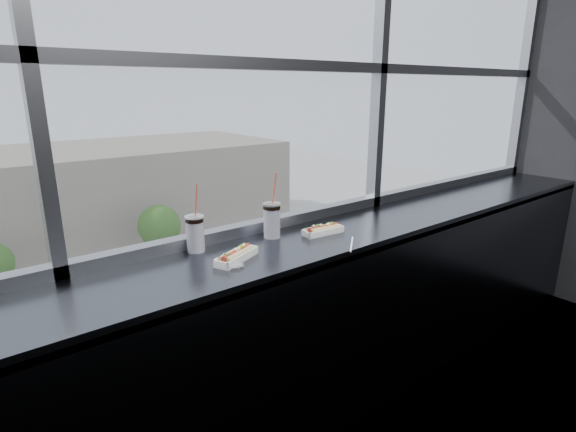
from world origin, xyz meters
TOP-DOWN VIEW (x-y plane):
  - wall_back_lower at (0.00, 1.50)m, footprint 6.00×0.00m
  - window_glass at (0.00, 1.52)m, footprint 6.00×0.00m
  - counter at (0.00, 1.23)m, footprint 6.00×0.55m
  - counter_fascia at (0.00, 0.97)m, footprint 6.00×0.04m
  - hotdog_tray_left at (-0.30, 1.19)m, footprint 0.27×0.18m
  - hotdog_tray_right at (0.29, 1.23)m, footprint 0.25×0.10m
  - soda_cup_left at (-0.40, 1.42)m, footprint 0.09×0.09m
  - soda_cup_right at (0.03, 1.36)m, footprint 0.10×0.10m
  - loose_straw at (0.28, 1.01)m, footprint 0.18×0.16m
  - wrapper at (-0.35, 1.12)m, footprint 0.08×0.06m
  - street_asphalt at (0.00, 21.50)m, footprint 80.00×10.00m
  - car_near_d at (8.94, 17.50)m, footprint 3.30×6.51m
  - car_near_e at (14.69, 17.50)m, footprint 3.05×6.30m
  - car_far_b at (0.66, 25.50)m, footprint 3.17×6.12m
  - car_near_c at (0.15, 17.50)m, footprint 3.20×6.28m
  - car_far_c at (10.19, 25.50)m, footprint 3.75×7.28m
  - pedestrian_d at (9.47, 30.15)m, footprint 0.63×0.84m
  - tree_right at (10.56, 29.50)m, footprint 3.07×3.07m

SIDE VIEW (x-z plane):
  - street_asphalt at x=0.00m, z-range -11.00..-10.94m
  - pedestrian_d at x=9.47m, z-range -10.96..-9.07m
  - car_far_b at x=0.66m, z-range -10.94..-8.99m
  - car_near_c at x=0.15m, z-range -10.94..-8.93m
  - car_near_e at x=14.69m, z-range -10.94..-8.90m
  - car_near_d at x=8.94m, z-range -10.94..-8.85m
  - car_far_c at x=10.19m, z-range -10.94..-8.62m
  - tree_right at x=10.56m, z-range -10.14..-5.34m
  - wall_back_lower at x=0.00m, z-range -2.45..3.55m
  - counter_fascia at x=0.00m, z-range 0.03..1.07m
  - counter at x=0.00m, z-range 1.04..1.10m
  - loose_straw at x=0.28m, z-range 1.10..1.11m
  - wrapper at x=-0.35m, z-range 1.10..1.12m
  - hotdog_tray_right at x=0.29m, z-range 1.09..1.15m
  - hotdog_tray_left at x=-0.30m, z-range 1.09..1.16m
  - soda_cup_left at x=-0.40m, z-range 1.03..1.38m
  - soda_cup_right at x=0.03m, z-range 1.02..1.39m
  - window_glass at x=0.00m, z-range -0.70..5.30m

